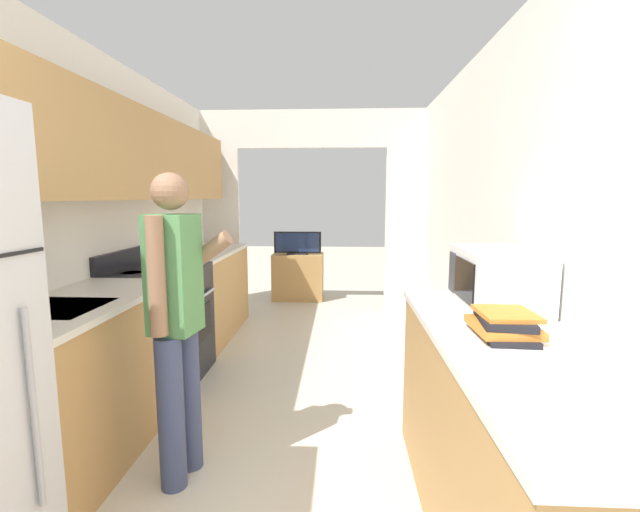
% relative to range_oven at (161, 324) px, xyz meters
% --- Properties ---
extents(wall_left, '(0.38, 7.14, 2.50)m').
position_rel_range_oven_xyz_m(wall_left, '(-0.26, -0.51, 1.01)').
color(wall_left, white).
rests_on(wall_left, ground_plane).
extents(wall_right, '(0.06, 7.14, 2.50)m').
position_rel_range_oven_xyz_m(wall_right, '(2.45, -0.90, 0.79)').
color(wall_right, white).
rests_on(wall_right, ground_plane).
extents(wall_far_with_doorway, '(3.12, 0.06, 2.50)m').
position_rel_range_oven_xyz_m(wall_far_with_doorway, '(1.05, 2.10, 1.00)').
color(wall_far_with_doorway, white).
rests_on(wall_far_with_doorway, ground_plane).
extents(counter_left, '(0.62, 3.60, 0.90)m').
position_rel_range_oven_xyz_m(counter_left, '(-0.01, 0.06, -0.00)').
color(counter_left, '#B2844C').
rests_on(counter_left, ground_plane).
extents(counter_right, '(0.62, 1.76, 0.90)m').
position_rel_range_oven_xyz_m(counter_right, '(2.12, -1.57, -0.01)').
color(counter_right, '#B2844C').
rests_on(counter_right, ground_plane).
extents(range_oven, '(0.66, 0.79, 1.04)m').
position_rel_range_oven_xyz_m(range_oven, '(0.00, 0.00, 0.00)').
color(range_oven, black).
rests_on(range_oven, ground_plane).
extents(person, '(0.51, 0.41, 1.57)m').
position_rel_range_oven_xyz_m(person, '(0.60, -1.18, 0.38)').
color(person, '#384266').
rests_on(person, ground_plane).
extents(microwave, '(0.37, 0.53, 0.30)m').
position_rel_range_oven_xyz_m(microwave, '(2.22, -1.06, 0.59)').
color(microwave, white).
rests_on(microwave, counter_right).
extents(book_stack, '(0.23, 0.31, 0.10)m').
position_rel_range_oven_xyz_m(book_stack, '(2.08, -1.53, 0.49)').
color(book_stack, black).
rests_on(book_stack, counter_right).
extents(tv_cabinet, '(0.71, 0.42, 0.66)m').
position_rel_range_oven_xyz_m(tv_cabinet, '(0.81, 2.79, -0.13)').
color(tv_cabinet, '#B2844C').
rests_on(tv_cabinet, ground_plane).
extents(television, '(0.66, 0.16, 0.32)m').
position_rel_range_oven_xyz_m(television, '(0.81, 2.74, 0.35)').
color(television, black).
rests_on(television, tv_cabinet).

